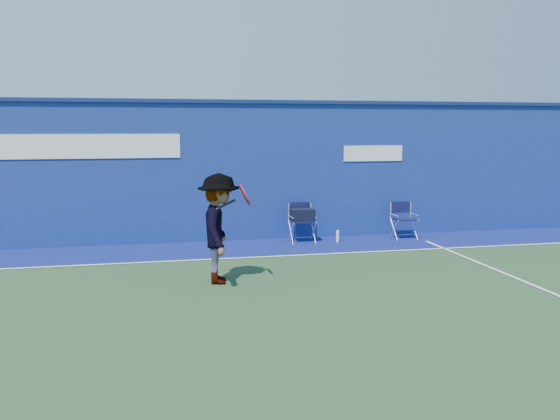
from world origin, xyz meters
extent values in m
plane|color=#264524|center=(0.00, 0.00, 0.00)|extent=(80.00, 80.00, 0.00)
cube|color=navy|center=(0.00, 5.20, 1.50)|extent=(24.00, 0.40, 3.00)
cube|color=navy|center=(0.00, 5.20, 3.04)|extent=(24.00, 0.50, 0.08)
cube|color=white|center=(-3.00, 4.99, 2.10)|extent=(4.50, 0.02, 0.50)
cube|color=white|center=(3.60, 4.99, 1.90)|extent=(1.40, 0.02, 0.35)
cube|color=navy|center=(0.00, 4.10, 0.00)|extent=(24.00, 1.80, 0.01)
cube|color=white|center=(0.00, 3.20, 0.01)|extent=(24.00, 0.06, 0.01)
cube|color=#10123A|center=(1.82, 4.53, 0.46)|extent=(0.45, 0.38, 0.03)
cube|color=silver|center=(1.82, 4.75, 0.64)|extent=(0.51, 0.02, 0.37)
cube|color=#10123A|center=(1.82, 4.75, 0.72)|extent=(0.45, 0.02, 0.26)
cube|color=black|center=(1.82, 4.50, 0.60)|extent=(0.51, 0.29, 0.28)
cube|color=#10123A|center=(1.82, 4.75, 0.75)|extent=(0.37, 0.06, 0.20)
cube|color=#10123A|center=(4.16, 4.43, 0.44)|extent=(0.43, 0.36, 0.03)
cube|color=silver|center=(4.16, 4.65, 0.62)|extent=(0.49, 0.02, 0.35)
cube|color=#10123A|center=(4.16, 4.65, 0.69)|extent=(0.43, 0.02, 0.25)
cylinder|color=white|center=(2.57, 4.36, 0.13)|extent=(0.07, 0.07, 0.26)
imported|color=#EA4738|center=(-0.32, 1.53, 0.88)|extent=(0.80, 1.22, 1.76)
torus|color=#B2171E|center=(0.08, 1.41, 1.43)|extent=(0.19, 0.37, 0.35)
cylinder|color=gray|center=(0.08, 1.41, 1.43)|extent=(0.14, 0.31, 0.29)
cylinder|color=black|center=(-0.23, 1.40, 1.28)|extent=(0.32, 0.04, 0.18)
camera|label=1|loc=(-1.34, -7.80, 2.48)|focal=38.00mm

